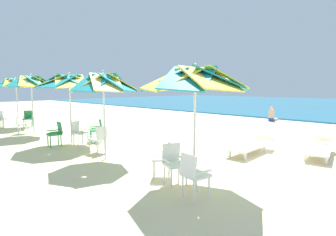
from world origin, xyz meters
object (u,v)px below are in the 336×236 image
(plastic_chair_3, at_px, (99,138))
(beach_umbrella_2, at_px, (69,82))
(plastic_chair_1, at_px, (165,156))
(beach_umbrella_4, at_px, (16,83))
(beach_umbrella_1, at_px, (103,84))
(plastic_chair_5, at_px, (97,129))
(beach_umbrella_0, at_px, (195,80))
(plastic_chair_0, at_px, (193,173))
(plastic_chair_4, at_px, (79,131))
(plastic_chair_2, at_px, (174,161))
(plastic_chair_9, at_px, (28,118))
(plastic_chair_6, at_px, (56,132))
(plastic_chair_8, at_px, (0,118))
(sun_lounger_0, at_px, (319,147))
(sun_lounger_1, at_px, (251,145))
(beachgoer_seated, at_px, (272,116))
(beach_umbrella_3, at_px, (31,82))
(plastic_chair_7, at_px, (21,123))

(plastic_chair_3, relative_size, beach_umbrella_2, 0.33)
(plastic_chair_1, height_order, beach_umbrella_4, beach_umbrella_4)
(beach_umbrella_1, distance_m, plastic_chair_5, 3.11)
(beach_umbrella_0, bearing_deg, plastic_chair_0, -53.11)
(plastic_chair_4, bearing_deg, beach_umbrella_0, -0.23)
(plastic_chair_2, height_order, plastic_chair_9, same)
(plastic_chair_1, xyz_separation_m, plastic_chair_2, (0.44, -0.17, 0.00))
(plastic_chair_0, distance_m, beach_umbrella_1, 3.95)
(beach_umbrella_1, height_order, plastic_chair_6, beach_umbrella_1)
(beach_umbrella_4, bearing_deg, plastic_chair_6, -4.88)
(plastic_chair_0, xyz_separation_m, beach_umbrella_1, (-3.55, 0.34, 1.69))
(plastic_chair_8, bearing_deg, plastic_chair_9, 44.77)
(plastic_chair_2, distance_m, plastic_chair_8, 12.10)
(sun_lounger_0, distance_m, sun_lounger_1, 1.99)
(beachgoer_seated, bearing_deg, sun_lounger_0, -59.14)
(plastic_chair_8, relative_size, plastic_chair_9, 1.00)
(sun_lounger_1, bearing_deg, beach_umbrella_0, -85.57)
(plastic_chair_8, bearing_deg, beach_umbrella_2, 6.41)
(plastic_chair_5, height_order, plastic_chair_6, same)
(plastic_chair_2, relative_size, plastic_chair_9, 1.00)
(plastic_chair_0, distance_m, plastic_chair_5, 6.09)
(beach_umbrella_3, xyz_separation_m, plastic_chair_9, (-2.53, 0.58, -1.81))
(beach_umbrella_2, relative_size, plastic_chair_5, 3.04)
(beach_umbrella_4, bearing_deg, plastic_chair_9, 35.71)
(plastic_chair_6, bearing_deg, beach_umbrella_4, 175.12)
(plastic_chair_6, xyz_separation_m, plastic_chair_8, (-6.64, -0.18, 0.00))
(plastic_chair_6, height_order, beach_umbrella_4, beach_umbrella_4)
(plastic_chair_0, height_order, beachgoer_seated, beachgoer_seated)
(sun_lounger_1, relative_size, beachgoer_seated, 2.32)
(plastic_chair_6, bearing_deg, beach_umbrella_0, 6.51)
(plastic_chair_1, distance_m, sun_lounger_1, 3.47)
(plastic_chair_0, height_order, plastic_chair_6, same)
(plastic_chair_4, relative_size, beach_umbrella_4, 0.33)
(sun_lounger_1, bearing_deg, plastic_chair_7, -156.79)
(beach_umbrella_4, relative_size, sun_lounger_1, 1.23)
(plastic_chair_0, height_order, plastic_chair_4, same)
(plastic_chair_3, distance_m, beach_umbrella_3, 5.33)
(beach_umbrella_1, distance_m, sun_lounger_1, 4.91)
(sun_lounger_1, distance_m, beachgoer_seated, 8.81)
(plastic_chair_2, relative_size, sun_lounger_0, 0.39)
(plastic_chair_5, distance_m, sun_lounger_1, 5.69)
(plastic_chair_4, xyz_separation_m, sun_lounger_0, (6.75, 4.29, -0.22))
(plastic_chair_3, relative_size, beach_umbrella_4, 0.33)
(plastic_chair_3, distance_m, sun_lounger_1, 4.85)
(beach_umbrella_2, distance_m, beach_umbrella_3, 3.08)
(sun_lounger_1, bearing_deg, plastic_chair_0, -78.95)
(plastic_chair_5, height_order, sun_lounger_0, plastic_chair_5)
(plastic_chair_5, bearing_deg, beach_umbrella_0, -8.47)
(beach_umbrella_0, bearing_deg, sun_lounger_0, 71.92)
(beach_umbrella_0, distance_m, plastic_chair_7, 9.56)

